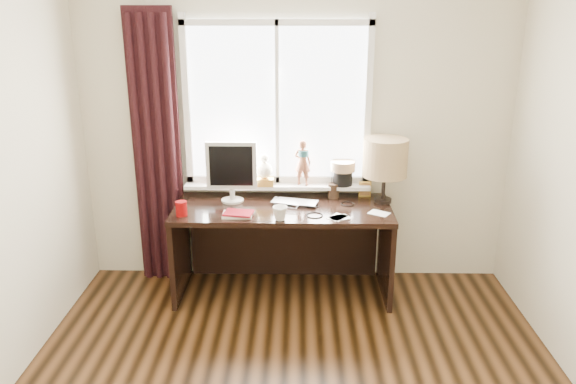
{
  "coord_description": "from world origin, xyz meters",
  "views": [
    {
      "loc": [
        0.02,
        -2.49,
        2.26
      ],
      "look_at": [
        -0.05,
        1.25,
        1.0
      ],
      "focal_mm": 35.0,
      "sensor_mm": 36.0,
      "label": 1
    }
  ],
  "objects_px": {
    "laptop": "(295,203)",
    "desk": "(283,231)",
    "red_cup": "(181,209)",
    "monitor": "(231,168)",
    "mug": "(280,213)",
    "table_lamp": "(385,158)"
  },
  "relations": [
    {
      "from": "desk",
      "to": "red_cup",
      "type": "bearing_deg",
      "value": -158.18
    },
    {
      "from": "table_lamp",
      "to": "laptop",
      "type": "bearing_deg",
      "value": -174.53
    },
    {
      "from": "red_cup",
      "to": "table_lamp",
      "type": "height_order",
      "value": "table_lamp"
    },
    {
      "from": "mug",
      "to": "laptop",
      "type": "bearing_deg",
      "value": 72.45
    },
    {
      "from": "desk",
      "to": "monitor",
      "type": "bearing_deg",
      "value": 176.4
    },
    {
      "from": "mug",
      "to": "desk",
      "type": "xyz_separation_m",
      "value": [
        0.01,
        0.38,
        -0.3
      ]
    },
    {
      "from": "laptop",
      "to": "mug",
      "type": "height_order",
      "value": "mug"
    },
    {
      "from": "red_cup",
      "to": "mug",
      "type": "bearing_deg",
      "value": -6.03
    },
    {
      "from": "mug",
      "to": "monitor",
      "type": "relative_size",
      "value": 0.23
    },
    {
      "from": "laptop",
      "to": "mug",
      "type": "bearing_deg",
      "value": -93.51
    },
    {
      "from": "red_cup",
      "to": "monitor",
      "type": "bearing_deg",
      "value": 43.44
    },
    {
      "from": "mug",
      "to": "table_lamp",
      "type": "relative_size",
      "value": 0.21
    },
    {
      "from": "laptop",
      "to": "monitor",
      "type": "relative_size",
      "value": 0.74
    },
    {
      "from": "monitor",
      "to": "mug",
      "type": "bearing_deg",
      "value": -45.61
    },
    {
      "from": "laptop",
      "to": "table_lamp",
      "type": "relative_size",
      "value": 0.7
    },
    {
      "from": "laptop",
      "to": "desk",
      "type": "distance_m",
      "value": 0.28
    },
    {
      "from": "laptop",
      "to": "desk",
      "type": "height_order",
      "value": "laptop"
    },
    {
      "from": "mug",
      "to": "monitor",
      "type": "xyz_separation_m",
      "value": [
        -0.4,
        0.4,
        0.22
      ]
    },
    {
      "from": "laptop",
      "to": "monitor",
      "type": "bearing_deg",
      "value": -173.14
    },
    {
      "from": "red_cup",
      "to": "desk",
      "type": "distance_m",
      "value": 0.86
    },
    {
      "from": "laptop",
      "to": "red_cup",
      "type": "bearing_deg",
      "value": -148.75
    },
    {
      "from": "laptop",
      "to": "table_lamp",
      "type": "height_order",
      "value": "table_lamp"
    }
  ]
}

